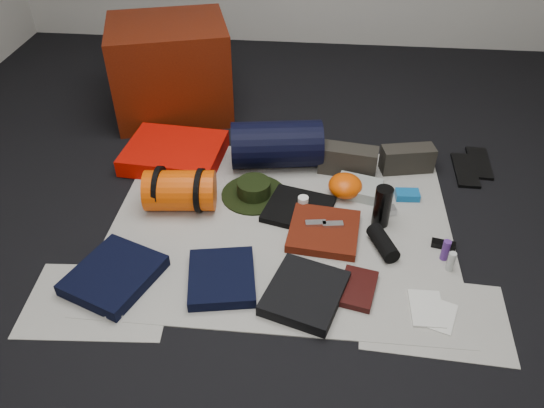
# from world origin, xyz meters

# --- Properties ---
(floor) EXTENTS (4.50, 4.50, 0.02)m
(floor) POSITION_xyz_m (0.00, 0.00, -0.01)
(floor) COLOR black
(floor) RESTS_ON ground
(newspaper_mat) EXTENTS (1.60, 1.30, 0.01)m
(newspaper_mat) POSITION_xyz_m (0.00, 0.00, 0.00)
(newspaper_mat) COLOR beige
(newspaper_mat) RESTS_ON floor
(newspaper_sheet_front_left) EXTENTS (0.61, 0.44, 0.00)m
(newspaper_sheet_front_left) POSITION_xyz_m (-0.70, -0.55, 0.00)
(newspaper_sheet_front_left) COLOR beige
(newspaper_sheet_front_left) RESTS_ON floor
(newspaper_sheet_front_right) EXTENTS (0.60, 0.43, 0.00)m
(newspaper_sheet_front_right) POSITION_xyz_m (0.65, -0.50, 0.00)
(newspaper_sheet_front_right) COLOR beige
(newspaper_sheet_front_right) RESTS_ON floor
(red_cabinet) EXTENTS (0.81, 0.74, 0.57)m
(red_cabinet) POSITION_xyz_m (-0.76, 1.04, 0.28)
(red_cabinet) COLOR #531506
(red_cabinet) RESTS_ON floor
(sleeping_pad) EXTENTS (0.55, 0.46, 0.09)m
(sleeping_pad) POSITION_xyz_m (-0.63, 0.48, 0.05)
(sleeping_pad) COLOR red
(sleeping_pad) RESTS_ON newspaper_mat
(stuff_sack) EXTENTS (0.36, 0.23, 0.20)m
(stuff_sack) POSITION_xyz_m (-0.50, 0.08, 0.11)
(stuff_sack) COLOR #DE4703
(stuff_sack) RESTS_ON newspaper_mat
(sack_strap_left) EXTENTS (0.02, 0.22, 0.22)m
(sack_strap_left) POSITION_xyz_m (-0.60, 0.08, 0.11)
(sack_strap_left) COLOR black
(sack_strap_left) RESTS_ON newspaper_mat
(sack_strap_right) EXTENTS (0.03, 0.22, 0.22)m
(sack_strap_right) POSITION_xyz_m (-0.40, 0.08, 0.11)
(sack_strap_right) COLOR black
(sack_strap_right) RESTS_ON newspaper_mat
(navy_duffel) EXTENTS (0.51, 0.32, 0.25)m
(navy_duffel) POSITION_xyz_m (-0.07, 0.49, 0.13)
(navy_duffel) COLOR black
(navy_duffel) RESTS_ON newspaper_mat
(boonie_brim) EXTENTS (0.38, 0.38, 0.01)m
(boonie_brim) POSITION_xyz_m (-0.15, 0.20, 0.01)
(boonie_brim) COLOR black
(boonie_brim) RESTS_ON newspaper_mat
(boonie_crown) EXTENTS (0.17, 0.17, 0.07)m
(boonie_crown) POSITION_xyz_m (-0.15, 0.20, 0.05)
(boonie_crown) COLOR black
(boonie_crown) RESTS_ON boonie_brim
(hiking_boot_left) EXTENTS (0.32, 0.16, 0.15)m
(hiking_boot_left) POSITION_xyz_m (0.32, 0.46, 0.08)
(hiking_boot_left) COLOR #2C2922
(hiking_boot_left) RESTS_ON newspaper_mat
(hiking_boot_right) EXTENTS (0.29, 0.16, 0.14)m
(hiking_boot_right) POSITION_xyz_m (0.64, 0.51, 0.08)
(hiking_boot_right) COLOR #2C2922
(hiking_boot_right) RESTS_ON newspaper_mat
(flip_flop_left) EXTENTS (0.12, 0.31, 0.02)m
(flip_flop_left) POSITION_xyz_m (0.96, 0.53, 0.01)
(flip_flop_left) COLOR black
(flip_flop_left) RESTS_ON floor
(flip_flop_right) EXTENTS (0.13, 0.31, 0.02)m
(flip_flop_right) POSITION_xyz_m (1.05, 0.61, 0.01)
(flip_flop_right) COLOR black
(flip_flop_right) RESTS_ON floor
(trousers_navy_a) EXTENTS (0.42, 0.45, 0.06)m
(trousers_navy_a) POSITION_xyz_m (-0.67, -0.43, 0.03)
(trousers_navy_a) COLOR black
(trousers_navy_a) RESTS_ON newspaper_mat
(trousers_navy_b) EXTENTS (0.33, 0.36, 0.05)m
(trousers_navy_b) POSITION_xyz_m (-0.21, -0.40, 0.03)
(trousers_navy_b) COLOR black
(trousers_navy_b) RESTS_ON newspaper_mat
(trousers_charcoal) EXTENTS (0.37, 0.40, 0.05)m
(trousers_charcoal) POSITION_xyz_m (0.14, -0.45, 0.03)
(trousers_charcoal) COLOR black
(trousers_charcoal) RESTS_ON newspaper_mat
(black_tshirt) EXTENTS (0.37, 0.35, 0.03)m
(black_tshirt) POSITION_xyz_m (0.08, 0.10, 0.02)
(black_tshirt) COLOR black
(black_tshirt) RESTS_ON newspaper_mat
(red_shirt) EXTENTS (0.35, 0.35, 0.04)m
(red_shirt) POSITION_xyz_m (0.21, -0.06, 0.03)
(red_shirt) COLOR #561609
(red_shirt) RESTS_ON newspaper_mat
(orange_stuff_sack) EXTENTS (0.21, 0.21, 0.11)m
(orange_stuff_sack) POSITION_xyz_m (0.30, 0.25, 0.06)
(orange_stuff_sack) COLOR #DE4703
(orange_stuff_sack) RESTS_ON newspaper_mat
(first_aid_pouch) EXTENTS (0.26, 0.22, 0.06)m
(first_aid_pouch) POSITION_xyz_m (0.37, 0.28, 0.03)
(first_aid_pouch) COLOR #949C95
(first_aid_pouch) RESTS_ON newspaper_mat
(water_bottle) EXTENTS (0.08, 0.08, 0.21)m
(water_bottle) POSITION_xyz_m (0.47, 0.04, 0.11)
(water_bottle) COLOR black
(water_bottle) RESTS_ON newspaper_mat
(speaker) EXTENTS (0.14, 0.21, 0.08)m
(speaker) POSITION_xyz_m (0.47, -0.13, 0.04)
(speaker) COLOR black
(speaker) RESTS_ON newspaper_mat
(compact_camera) EXTENTS (0.10, 0.07, 0.03)m
(compact_camera) POSITION_xyz_m (0.51, 0.12, 0.02)
(compact_camera) COLOR silver
(compact_camera) RESTS_ON newspaper_mat
(cyan_case) EXTENTS (0.12, 0.08, 0.04)m
(cyan_case) POSITION_xyz_m (0.62, 0.26, 0.02)
(cyan_case) COLOR #105D9E
(cyan_case) RESTS_ON newspaper_mat
(toiletry_purple) EXTENTS (0.04, 0.04, 0.10)m
(toiletry_purple) POSITION_xyz_m (0.74, -0.17, 0.06)
(toiletry_purple) COLOR #4E267A
(toiletry_purple) RESTS_ON newspaper_mat
(toiletry_clear) EXTENTS (0.04, 0.04, 0.09)m
(toiletry_clear) POSITION_xyz_m (0.75, -0.23, 0.05)
(toiletry_clear) COLOR #B1B7B2
(toiletry_clear) RESTS_ON newspaper_mat
(paperback_book) EXTENTS (0.19, 0.24, 0.03)m
(paperback_book) POSITION_xyz_m (0.35, -0.40, 0.02)
(paperback_book) COLOR black
(paperback_book) RESTS_ON newspaper_mat
(map_booklet) EXTENTS (0.13, 0.19, 0.01)m
(map_booklet) POSITION_xyz_m (0.62, -0.47, 0.01)
(map_booklet) COLOR silver
(map_booklet) RESTS_ON newspaper_mat
(map_printout) EXTENTS (0.18, 0.20, 0.01)m
(map_printout) POSITION_xyz_m (0.67, -0.50, 0.01)
(map_printout) COLOR silver
(map_printout) RESTS_ON newspaper_mat
(sunglasses) EXTENTS (0.11, 0.06, 0.03)m
(sunglasses) POSITION_xyz_m (0.75, -0.09, 0.02)
(sunglasses) COLOR black
(sunglasses) RESTS_ON newspaper_mat
(key_cluster) EXTENTS (0.08, 0.08, 0.01)m
(key_cluster) POSITION_xyz_m (-0.61, -0.60, 0.01)
(key_cluster) COLOR silver
(key_cluster) RESTS_ON newspaper_mat
(tape_roll) EXTENTS (0.05, 0.05, 0.04)m
(tape_roll) POSITION_xyz_m (0.10, 0.13, 0.05)
(tape_roll) COLOR white
(tape_roll) RESTS_ON black_tshirt
(energy_bar_a) EXTENTS (0.10, 0.05, 0.01)m
(energy_bar_a) POSITION_xyz_m (0.17, -0.04, 0.05)
(energy_bar_a) COLOR silver
(energy_bar_a) RESTS_ON red_shirt
(energy_bar_b) EXTENTS (0.10, 0.05, 0.01)m
(energy_bar_b) POSITION_xyz_m (0.25, -0.04, 0.05)
(energy_bar_b) COLOR silver
(energy_bar_b) RESTS_ON red_shirt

